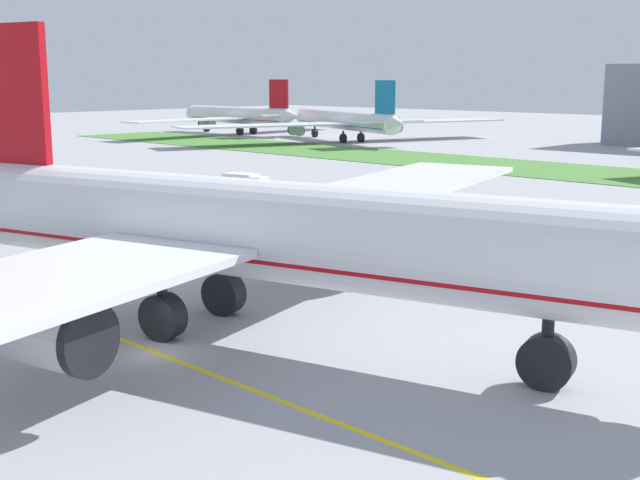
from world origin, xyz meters
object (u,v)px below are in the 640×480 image
parked_airliner_far_centre (347,121)px  service_truck_fuel_bowser (245,183)px  airliner_foreground (232,229)px  parked_airliner_far_left (241,116)px

parked_airliner_far_centre → service_truck_fuel_bowser: bearing=-56.1°
airliner_foreground → parked_airliner_far_left: bearing=139.2°
airliner_foreground → service_truck_fuel_bowser: size_ratio=14.32×
service_truck_fuel_bowser → parked_airliner_far_left: size_ratio=0.09×
airliner_foreground → parked_airliner_far_left: airliner_foreground is taller
service_truck_fuel_bowser → parked_airliner_far_centre: bearing=123.9°
service_truck_fuel_bowser → parked_airliner_far_left: (-89.78, 76.39, 3.43)m
service_truck_fuel_bowser → airliner_foreground: bearing=-41.6°
service_truck_fuel_bowser → parked_airliner_far_left: 117.93m
service_truck_fuel_bowser → parked_airliner_far_centre: 92.04m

